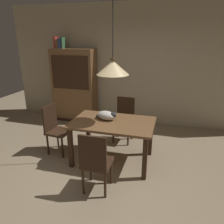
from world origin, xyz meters
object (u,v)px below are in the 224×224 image
at_px(chair_left_side, 55,127).
at_px(dining_table, 113,127).
at_px(book_blue_wide, 61,43).
at_px(book_red_tall, 56,42).
at_px(book_green_slim, 64,43).
at_px(pendant_lamp, 113,67).
at_px(chair_near_front, 95,161).
at_px(hutch_bookcase, 75,87).
at_px(chair_far_back, 124,117).
at_px(book_brown_thick, 59,44).
at_px(cat_sleeping, 107,115).

bearing_deg(chair_left_side, dining_table, -0.34).
distance_m(chair_left_side, book_blue_wide, 2.35).
height_order(chair_left_side, book_red_tall, book_red_tall).
xyz_separation_m(book_red_tall, book_blue_wide, (0.14, 0.00, -0.02)).
bearing_deg(book_green_slim, dining_table, -44.60).
bearing_deg(pendant_lamp, dining_table, -93.58).
distance_m(pendant_lamp, book_red_tall, 2.62).
bearing_deg(book_red_tall, book_blue_wide, 0.00).
bearing_deg(chair_near_front, pendant_lamp, 90.14).
relative_size(chair_near_front, book_red_tall, 3.32).
height_order(hutch_bookcase, book_red_tall, book_red_tall).
xyz_separation_m(chair_far_back, book_blue_wide, (-1.81, 0.84, 1.46)).
bearing_deg(chair_near_front, dining_table, 90.14).
relative_size(hutch_bookcase, book_red_tall, 6.61).
distance_m(chair_far_back, book_brown_thick, 2.52).
bearing_deg(book_brown_thick, dining_table, -42.51).
distance_m(chair_far_back, book_green_slim, 2.44).
distance_m(dining_table, book_brown_thick, 2.87).
xyz_separation_m(chair_left_side, book_red_tall, (-0.82, 1.72, 1.48)).
distance_m(chair_far_back, pendant_lamp, 1.45).
relative_size(chair_near_front, book_green_slim, 3.58).
height_order(chair_left_side, cat_sleeping, chair_left_side).
distance_m(cat_sleeping, book_red_tall, 2.72).
relative_size(chair_left_side, cat_sleeping, 2.32).
distance_m(chair_near_front, pendant_lamp, 1.45).
height_order(chair_near_front, book_green_slim, book_green_slim).
bearing_deg(book_green_slim, book_brown_thick, 180.00).
height_order(book_brown_thick, book_blue_wide, book_blue_wide).
bearing_deg(cat_sleeping, pendant_lamp, -29.00).
xyz_separation_m(chair_near_front, book_green_slim, (-1.75, 2.60, 1.47)).
relative_size(dining_table, book_blue_wide, 5.83).
relative_size(chair_near_front, pendant_lamp, 0.72).
relative_size(book_red_tall, book_brown_thick, 1.17).
bearing_deg(book_red_tall, cat_sleeping, -42.22).
distance_m(book_red_tall, book_blue_wide, 0.14).
relative_size(cat_sleeping, hutch_bookcase, 0.22).
bearing_deg(dining_table, chair_near_front, -89.86).
bearing_deg(chair_left_side, chair_far_back, 37.55).
bearing_deg(book_green_slim, chair_far_back, -25.72).
relative_size(chair_near_front, hutch_bookcase, 0.50).
bearing_deg(book_green_slim, hutch_bookcase, -0.37).
bearing_deg(book_brown_thick, cat_sleeping, -43.29).
xyz_separation_m(chair_near_front, cat_sleeping, (-0.13, 0.95, 0.32)).
distance_m(chair_near_front, chair_far_back, 1.76).
height_order(pendant_lamp, book_green_slim, pendant_lamp).
bearing_deg(book_green_slim, pendant_lamp, -44.60).
bearing_deg(book_brown_thick, book_blue_wide, 0.00).
xyz_separation_m(cat_sleeping, book_green_slim, (-1.62, 1.65, 1.15)).
distance_m(pendant_lamp, book_brown_thick, 2.57).
xyz_separation_m(book_brown_thick, book_blue_wide, (0.07, 0.00, 0.01)).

